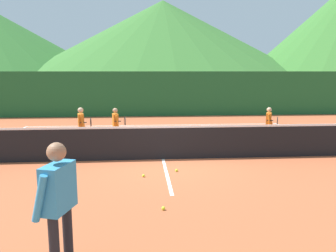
{
  "coord_description": "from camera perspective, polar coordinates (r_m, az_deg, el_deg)",
  "views": [
    {
      "loc": [
        -0.61,
        -9.38,
        2.52
      ],
      "look_at": [
        0.12,
        -0.26,
        1.02
      ],
      "focal_mm": 35.89,
      "sensor_mm": 36.0,
      "label": 1
    }
  ],
  "objects": [
    {
      "name": "ground_plane",
      "position": [
        9.73,
        -0.85,
        -5.67
      ],
      "size": [
        120.0,
        120.0,
        0.0
      ],
      "primitive_type": "plane",
      "color": "#B25633"
    },
    {
      "name": "line_baseline_far",
      "position": [
        15.8,
        -2.33,
        0.16
      ],
      "size": [
        11.75,
        0.08,
        0.01
      ],
      "primitive_type": "cube",
      "color": "white",
      "rests_on": "ground"
    },
    {
      "name": "line_service_center",
      "position": [
        9.73,
        -0.85,
        -5.65
      ],
      "size": [
        0.08,
        5.77,
        0.01
      ],
      "primitive_type": "cube",
      "color": "white",
      "rests_on": "ground"
    },
    {
      "name": "tennis_net",
      "position": [
        9.62,
        -0.86,
        -2.8
      ],
      "size": [
        12.34,
        0.08,
        1.05
      ],
      "color": "#333338",
      "rests_on": "ground"
    },
    {
      "name": "instructor",
      "position": [
        4.38,
        -18.12,
        -11.29
      ],
      "size": [
        0.46,
        0.83,
        1.68
      ],
      "color": "black",
      "rests_on": "ground"
    },
    {
      "name": "student_0",
      "position": [
        11.52,
        -14.48,
        0.44
      ],
      "size": [
        0.52,
        0.58,
        1.33
      ],
      "color": "silver",
      "rests_on": "ground"
    },
    {
      "name": "student_1",
      "position": [
        11.82,
        -8.85,
        0.63
      ],
      "size": [
        0.5,
        0.56,
        1.25
      ],
      "color": "navy",
      "rests_on": "ground"
    },
    {
      "name": "student_2",
      "position": [
        12.44,
        16.79,
        0.77
      ],
      "size": [
        0.41,
        0.69,
        1.25
      ],
      "color": "silver",
      "rests_on": "ground"
    },
    {
      "name": "tennis_ball_0",
      "position": [
        8.17,
        -4.18,
        -8.41
      ],
      "size": [
        0.07,
        0.07,
        0.07
      ],
      "primitive_type": "sphere",
      "color": "yellow",
      "rests_on": "ground"
    },
    {
      "name": "tennis_ball_1",
      "position": [
        8.56,
        1.47,
        -7.54
      ],
      "size": [
        0.07,
        0.07,
        0.07
      ],
      "primitive_type": "sphere",
      "color": "yellow",
      "rests_on": "ground"
    },
    {
      "name": "tennis_ball_4",
      "position": [
        6.33,
        -0.8,
        -13.79
      ],
      "size": [
        0.07,
        0.07,
        0.07
      ],
      "primitive_type": "sphere",
      "color": "yellow",
      "rests_on": "ground"
    },
    {
      "name": "windscreen_fence",
      "position": [
        18.89,
        -2.75,
        5.46
      ],
      "size": [
        25.86,
        0.08,
        2.5
      ],
      "primitive_type": "cube",
      "color": "#1E5B2D",
      "rests_on": "ground"
    },
    {
      "name": "hill_1",
      "position": [
        64.04,
        -0.88,
        13.88
      ],
      "size": [
        57.2,
        57.2,
        15.23
      ],
      "primitive_type": "cone",
      "color": "#38702D",
      "rests_on": "ground"
    }
  ]
}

